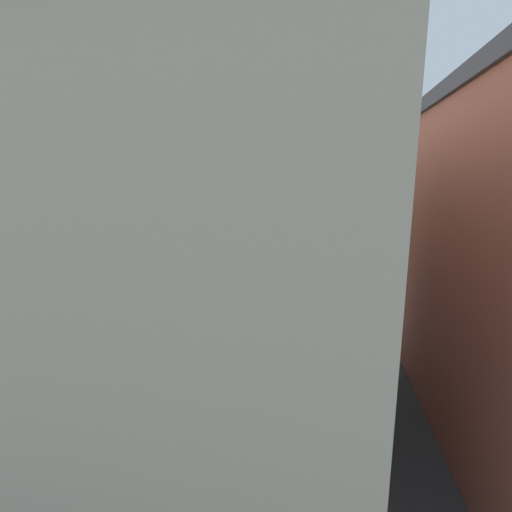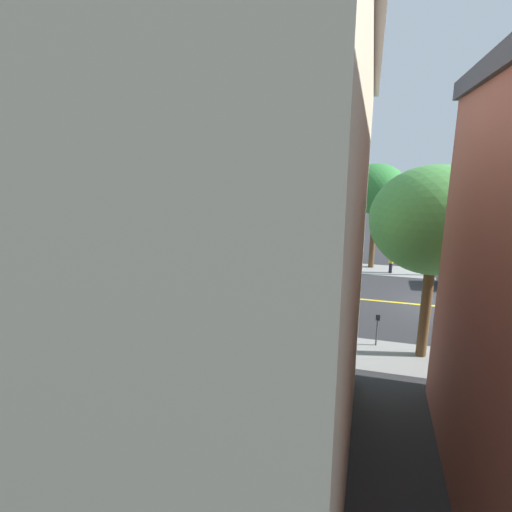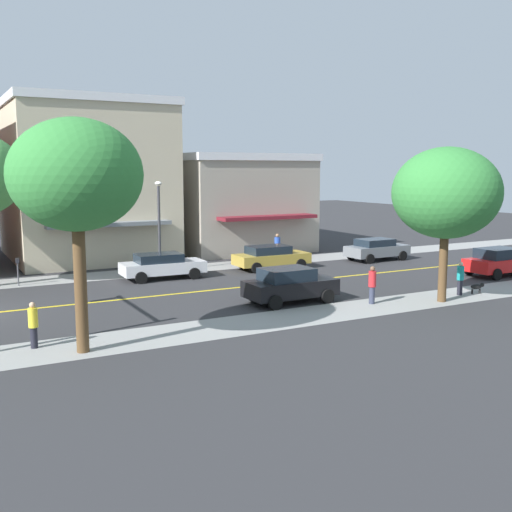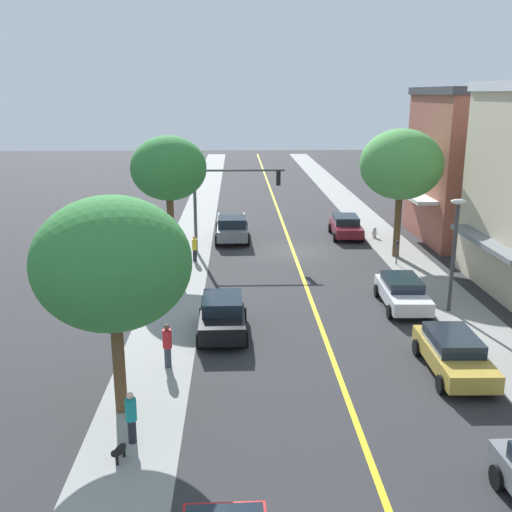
{
  "view_description": "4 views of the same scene",
  "coord_description": "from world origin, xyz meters",
  "px_view_note": "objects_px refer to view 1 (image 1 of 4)",
  "views": [
    {
      "loc": [
        -25.84,
        5.11,
        7.34
      ],
      "look_at": [
        2.64,
        9.95,
        1.51
      ],
      "focal_mm": 25.9,
      "sensor_mm": 36.0,
      "label": 1
    },
    {
      "loc": [
        -22.98,
        3.88,
        8.14
      ],
      "look_at": [
        2.43,
        11.07,
        1.53
      ],
      "focal_mm": 28.25,
      "sensor_mm": 36.0,
      "label": 2
    },
    {
      "loc": [
        27.19,
        -0.76,
        5.98
      ],
      "look_at": [
        1.92,
        12.99,
        1.86
      ],
      "focal_mm": 42.67,
      "sensor_mm": 36.0,
      "label": 3
    },
    {
      "loc": [
        3.67,
        36.9,
        9.86
      ],
      "look_at": [
        2.74,
        9.8,
        2.4
      ],
      "focal_mm": 41.68,
      "sensor_mm": 36.0,
      "label": 4
    }
  ],
  "objects_px": {
    "traffic_light_mast": "(387,227)",
    "pedestrian_yellow_shirt": "(352,259)",
    "street_lamp": "(210,254)",
    "fire_hydrant": "(484,319)",
    "parking_meter": "(351,300)",
    "street_tree_left_far": "(338,200)",
    "pedestrian_teal_shirt": "(145,250)",
    "street_tree_right_corner": "(393,215)",
    "grey_pickup_truck": "(426,266)",
    "gold_sedan_left_curb": "(128,284)",
    "white_sedan_left_curb": "(230,289)",
    "black_sedan_right_curb": "(219,259)",
    "grey_sedan_left_curb": "(24,278)",
    "maroon_sedan_left_curb": "(478,300)",
    "pedestrian_blue_shirt": "(76,290)",
    "small_dog": "(137,255)",
    "red_sedan_right_curb": "(69,254)",
    "pedestrian_red_shirt": "(192,252)",
    "street_tree_left_near": "(164,208)"
  },
  "relations": [
    {
      "from": "parking_meter",
      "to": "traffic_light_mast",
      "type": "xyz_separation_m",
      "value": [
        10.2,
        -3.43,
        2.92
      ]
    },
    {
      "from": "street_tree_left_far",
      "to": "maroon_sedan_left_curb",
      "type": "distance_m",
      "value": 14.57
    },
    {
      "from": "street_lamp",
      "to": "fire_hydrant",
      "type": "bearing_deg",
      "value": -89.31
    },
    {
      "from": "street_tree_left_near",
      "to": "maroon_sedan_left_curb",
      "type": "bearing_deg",
      "value": -116.01
    },
    {
      "from": "traffic_light_mast",
      "to": "grey_pickup_truck",
      "type": "relative_size",
      "value": 1.0
    },
    {
      "from": "pedestrian_yellow_shirt",
      "to": "traffic_light_mast",
      "type": "bearing_deg",
      "value": -21.07
    },
    {
      "from": "traffic_light_mast",
      "to": "black_sedan_right_curb",
      "type": "distance_m",
      "value": 13.98
    },
    {
      "from": "traffic_light_mast",
      "to": "pedestrian_yellow_shirt",
      "type": "height_order",
      "value": "traffic_light_mast"
    },
    {
      "from": "street_tree_right_corner",
      "to": "grey_sedan_left_curb",
      "type": "distance_m",
      "value": 24.47
    },
    {
      "from": "street_tree_left_far",
      "to": "pedestrian_blue_shirt",
      "type": "distance_m",
      "value": 21.7
    },
    {
      "from": "traffic_light_mast",
      "to": "street_lamp",
      "type": "xyz_separation_m",
      "value": [
        -10.61,
        11.27,
        -0.5
      ]
    },
    {
      "from": "maroon_sedan_left_curb",
      "to": "pedestrian_yellow_shirt",
      "type": "distance_m",
      "value": 11.94
    },
    {
      "from": "white_sedan_left_curb",
      "to": "small_dog",
      "type": "height_order",
      "value": "white_sedan_left_curb"
    },
    {
      "from": "parking_meter",
      "to": "pedestrian_yellow_shirt",
      "type": "bearing_deg",
      "value": -5.02
    },
    {
      "from": "street_tree_right_corner",
      "to": "traffic_light_mast",
      "type": "bearing_deg",
      "value": -8.64
    },
    {
      "from": "street_tree_left_far",
      "to": "pedestrian_teal_shirt",
      "type": "bearing_deg",
      "value": 92.1
    },
    {
      "from": "parking_meter",
      "to": "gold_sedan_left_curb",
      "type": "xyz_separation_m",
      "value": [
        1.67,
        14.11,
        -0.19
      ]
    },
    {
      "from": "fire_hydrant",
      "to": "street_lamp",
      "type": "relative_size",
      "value": 0.14
    },
    {
      "from": "grey_sedan_left_curb",
      "to": "maroon_sedan_left_curb",
      "type": "height_order",
      "value": "maroon_sedan_left_curb"
    },
    {
      "from": "traffic_light_mast",
      "to": "grey_sedan_left_curb",
      "type": "relative_size",
      "value": 1.34
    },
    {
      "from": "grey_sedan_left_curb",
      "to": "gold_sedan_left_curb",
      "type": "height_order",
      "value": "grey_sedan_left_curb"
    },
    {
      "from": "black_sedan_right_curb",
      "to": "grey_pickup_truck",
      "type": "distance_m",
      "value": 16.68
    },
    {
      "from": "white_sedan_left_curb",
      "to": "fire_hydrant",
      "type": "bearing_deg",
      "value": 174.35
    },
    {
      "from": "maroon_sedan_left_curb",
      "to": "grey_sedan_left_curb",
      "type": "bearing_deg",
      "value": 2.04
    },
    {
      "from": "street_tree_right_corner",
      "to": "pedestrian_red_shirt",
      "type": "relative_size",
      "value": 4.6
    },
    {
      "from": "maroon_sedan_left_curb",
      "to": "pedestrian_red_shirt",
      "type": "distance_m",
      "value": 22.93
    },
    {
      "from": "pedestrian_yellow_shirt",
      "to": "street_lamp",
      "type": "bearing_deg",
      "value": -109.02
    },
    {
      "from": "fire_hydrant",
      "to": "street_tree_left_far",
      "type": "bearing_deg",
      "value": 27.5
    },
    {
      "from": "white_sedan_left_curb",
      "to": "grey_pickup_truck",
      "type": "height_order",
      "value": "grey_pickup_truck"
    },
    {
      "from": "traffic_light_mast",
      "to": "street_tree_left_far",
      "type": "bearing_deg",
      "value": -129.42
    },
    {
      "from": "street_tree_left_far",
      "to": "grey_pickup_truck",
      "type": "bearing_deg",
      "value": -117.08
    },
    {
      "from": "parking_meter",
      "to": "pedestrian_blue_shirt",
      "type": "xyz_separation_m",
      "value": [
        -0.86,
        16.06,
        0.01
      ]
    },
    {
      "from": "red_sedan_right_curb",
      "to": "maroon_sedan_left_curb",
      "type": "bearing_deg",
      "value": 164.46
    },
    {
      "from": "maroon_sedan_left_curb",
      "to": "street_tree_right_corner",
      "type": "bearing_deg",
      "value": 24.71
    },
    {
      "from": "red_sedan_right_curb",
      "to": "grey_sedan_left_curb",
      "type": "height_order",
      "value": "red_sedan_right_curb"
    },
    {
      "from": "pedestrian_red_shirt",
      "to": "small_dog",
      "type": "height_order",
      "value": "pedestrian_red_shirt"
    },
    {
      "from": "pedestrian_blue_shirt",
      "to": "small_dog",
      "type": "distance_m",
      "value": 14.03
    },
    {
      "from": "black_sedan_right_curb",
      "to": "street_tree_left_near",
      "type": "bearing_deg",
      "value": -27.23
    },
    {
      "from": "street_tree_left_near",
      "to": "black_sedan_right_curb",
      "type": "xyz_separation_m",
      "value": [
        -3.12,
        -6.22,
        -4.09
      ]
    },
    {
      "from": "grey_pickup_truck",
      "to": "pedestrian_red_shirt",
      "type": "distance_m",
      "value": 19.92
    },
    {
      "from": "street_tree_left_far",
      "to": "gold_sedan_left_curb",
      "type": "relative_size",
      "value": 1.65
    },
    {
      "from": "parking_meter",
      "to": "traffic_light_mast",
      "type": "distance_m",
      "value": 11.15
    },
    {
      "from": "street_tree_left_far",
      "to": "street_lamp",
      "type": "bearing_deg",
      "value": 151.06
    },
    {
      "from": "pedestrian_yellow_shirt",
      "to": "parking_meter",
      "type": "bearing_deg",
      "value": -78.44
    },
    {
      "from": "black_sedan_right_curb",
      "to": "pedestrian_red_shirt",
      "type": "xyz_separation_m",
      "value": [
        1.97,
        3.11,
        0.08
      ]
    },
    {
      "from": "gold_sedan_left_curb",
      "to": "traffic_light_mast",
      "type": "bearing_deg",
      "value": -152.77
    },
    {
      "from": "parking_meter",
      "to": "street_tree_left_near",
      "type": "bearing_deg",
      "value": 51.15
    },
    {
      "from": "street_tree_right_corner",
      "to": "grey_pickup_truck",
      "type": "distance_m",
      "value": 12.24
    },
    {
      "from": "black_sedan_right_curb",
      "to": "gold_sedan_left_curb",
      "type": "bearing_deg",
      "value": 64.71
    },
    {
      "from": "pedestrian_blue_shirt",
      "to": "small_dog",
      "type": "bearing_deg",
      "value": -54.13
    }
  ]
}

